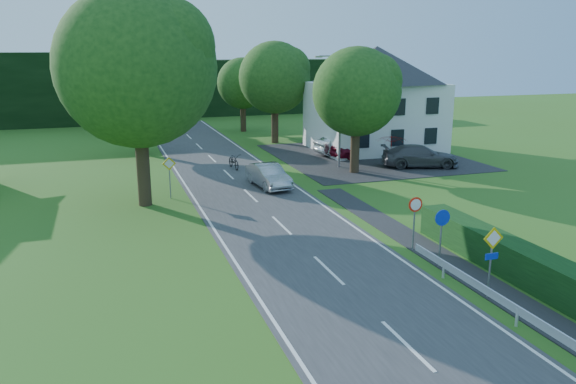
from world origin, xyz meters
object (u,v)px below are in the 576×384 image
object	(u,v)px
streetlight	(338,106)
parked_car_grey	(420,156)
moving_car	(268,176)
parked_car_silver_b	(402,144)
parked_car_silver_a	(344,145)
parasol	(391,150)
motorcycle	(234,161)
parked_car_red	(356,148)

from	to	relation	value
streetlight	parked_car_grey	xyz separation A→B (m)	(5.71, -1.84, -3.63)
moving_car	parked_car_silver_b	size ratio (longest dim) A/B	0.89
parked_car_silver_a	parked_car_grey	xyz separation A→B (m)	(3.24, -6.29, 0.00)
parked_car_silver_a	parasol	size ratio (longest dim) A/B	2.01
parked_car_grey	parasol	size ratio (longest dim) A/B	2.28
motorcycle	parasol	xyz separation A→B (m)	(11.46, -2.14, 0.54)
parked_car_silver_a	motorcycle	bearing A→B (deg)	99.23
moving_car	parked_car_silver_a	bearing A→B (deg)	38.23
streetlight	parked_car_silver_b	size ratio (longest dim) A/B	1.63
parked_car_grey	parked_car_silver_a	bearing A→B (deg)	44.74
moving_car	parasol	distance (m)	11.38
parasol	parked_car_red	bearing A→B (deg)	111.72
streetlight	parked_car_silver_a	distance (m)	6.26
parked_car_silver_a	parked_car_silver_b	distance (m)	5.07
moving_car	parked_car_grey	xyz separation A→B (m)	(12.17, 2.44, 0.08)
moving_car	parked_car_grey	distance (m)	12.42
parked_car_silver_a	parked_car_silver_b	size ratio (longest dim) A/B	0.98
parked_car_red	moving_car	bearing A→B (deg)	113.09
parked_car_red	parked_car_grey	world-z (taller)	parked_car_grey
parked_car_red	parked_car_silver_b	size ratio (longest dim) A/B	0.87
streetlight	parasol	distance (m)	5.38
parked_car_silver_b	parked_car_silver_a	bearing A→B (deg)	87.43
streetlight	parked_car_silver_b	xyz separation A→B (m)	(7.52, 4.00, -3.74)
moving_car	parked_car_red	bearing A→B (deg)	31.81
moving_car	parasol	bearing A→B (deg)	14.33
parked_car_red	parked_car_silver_a	size ratio (longest dim) A/B	0.89
streetlight	parked_car_red	xyz separation A→B (m)	(2.88, 3.00, -3.70)
parked_car_red	parasol	xyz separation A→B (m)	(1.32, -3.31, 0.35)
moving_car	motorcycle	bearing A→B (deg)	91.35
parked_car_red	parasol	distance (m)	3.58
parked_car_red	parked_car_silver_b	xyz separation A→B (m)	(4.64, 1.00, -0.05)
streetlight	parasol	xyz separation A→B (m)	(4.20, -0.31, -3.34)
moving_car	parked_car_red	distance (m)	11.84
moving_car	parasol	size ratio (longest dim) A/B	1.81
motorcycle	parked_car_grey	distance (m)	13.48
motorcycle	parasol	bearing A→B (deg)	-15.46
motorcycle	parked_car_red	size ratio (longest dim) A/B	0.48
parasol	parked_car_silver_b	bearing A→B (deg)	52.35
streetlight	motorcycle	world-z (taller)	streetlight
motorcycle	parked_car_silver_b	world-z (taller)	parked_car_silver_b
parked_car_silver_a	parked_car_grey	size ratio (longest dim) A/B	0.88
streetlight	parked_car_red	size ratio (longest dim) A/B	1.87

